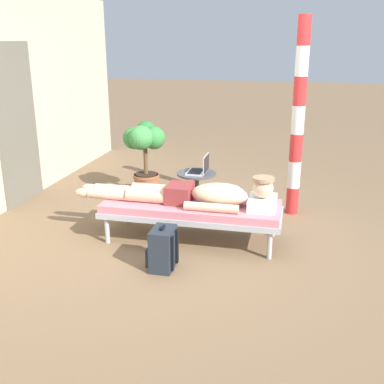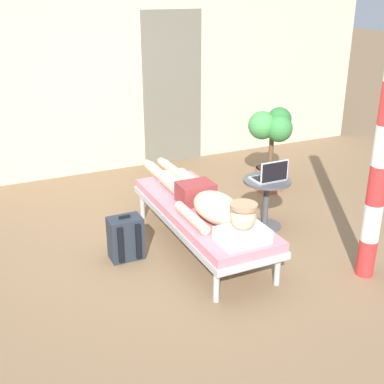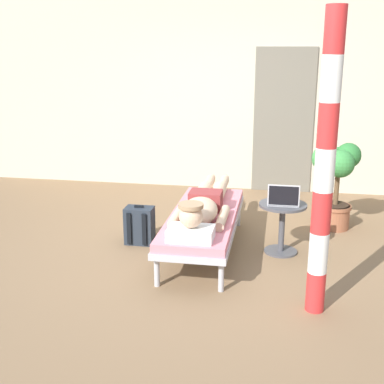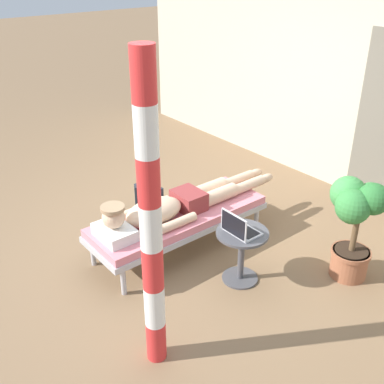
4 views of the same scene
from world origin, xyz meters
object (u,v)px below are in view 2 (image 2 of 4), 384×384
lounge_chair (202,214)px  side_table (266,195)px  person_reclining (205,200)px  laptop (270,176)px  backpack (126,238)px  porch_post (383,146)px  potted_plant (270,139)px

lounge_chair → side_table: size_ratio=3.63×
person_reclining → laptop: bearing=10.0°
person_reclining → laptop: (0.79, 0.14, 0.06)m
lounge_chair → backpack: size_ratio=4.48×
person_reclining → side_table: bearing=13.5°
side_table → person_reclining: bearing=-166.5°
lounge_chair → person_reclining: person_reclining is taller
person_reclining → porch_post: size_ratio=0.93×
side_table → porch_post: 1.44m
laptop → potted_plant: size_ratio=0.31×
laptop → potted_plant: (0.59, 0.90, 0.06)m
side_table → potted_plant: (0.59, 0.85, 0.29)m
person_reclining → backpack: size_ratio=5.12×
side_table → laptop: laptop is taller
person_reclining → side_table: size_ratio=4.15×
lounge_chair → potted_plant: bearing=35.2°
backpack → porch_post: 2.33m
side_table → lounge_chair: bearing=-171.5°
backpack → person_reclining: bearing=-14.7°
porch_post → side_table: bearing=103.5°
side_table → potted_plant: 1.08m
potted_plant → porch_post: (-0.31, -2.01, 0.52)m
potted_plant → porch_post: porch_post is taller
laptop → backpack: (-1.50, 0.05, -0.39)m
laptop → porch_post: bearing=-75.9°
side_table → porch_post: porch_post is taller
potted_plant → porch_post: bearing=-98.8°
person_reclining → potted_plant: potted_plant is taller
person_reclining → laptop: 0.80m
side_table → porch_post: size_ratio=0.22×
backpack → porch_post: porch_post is taller
person_reclining → porch_post: (1.07, -0.97, 0.64)m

